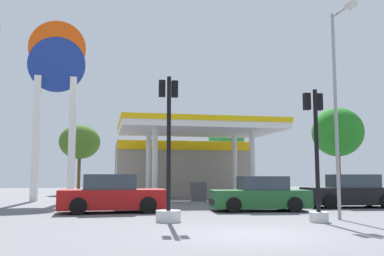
# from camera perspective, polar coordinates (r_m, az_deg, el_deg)

# --- Properties ---
(ground_plane) EXTENTS (90.00, 90.00, 0.00)m
(ground_plane) POSITION_cam_1_polar(r_m,az_deg,el_deg) (11.62, 8.53, -13.66)
(ground_plane) COLOR slate
(ground_plane) RESTS_ON ground
(gas_station) EXTENTS (9.63, 12.54, 4.80)m
(gas_station) POSITION_cam_1_polar(r_m,az_deg,el_deg) (31.74, -1.25, -4.77)
(gas_station) COLOR gray
(gas_station) RESTS_ON ground
(station_pole_sign) EXTENTS (3.44, 0.56, 11.05)m
(station_pole_sign) POSITION_cam_1_polar(r_m,az_deg,el_deg) (27.78, -17.48, 5.12)
(station_pole_sign) COLOR white
(station_pole_sign) RESTS_ON ground
(car_0) EXTENTS (4.42, 2.12, 1.56)m
(car_0) POSITION_cam_1_polar(r_m,az_deg,el_deg) (18.29, -10.47, -8.69)
(car_0) COLOR black
(car_0) RESTS_ON ground
(car_1) EXTENTS (4.55, 2.41, 1.56)m
(car_1) POSITION_cam_1_polar(r_m,az_deg,el_deg) (22.20, 20.15, -7.97)
(car_1) COLOR black
(car_1) RESTS_ON ground
(car_3) EXTENTS (4.29, 2.23, 1.48)m
(car_3) POSITION_cam_1_polar(r_m,az_deg,el_deg) (18.99, 8.91, -8.73)
(car_3) COLOR black
(car_3) RESTS_ON ground
(traffic_signal_0) EXTENTS (0.82, 0.82, 4.86)m
(traffic_signal_0) POSITION_cam_1_polar(r_m,az_deg,el_deg) (14.50, -3.13, -6.57)
(traffic_signal_0) COLOR silver
(traffic_signal_0) RESTS_ON ground
(traffic_signal_2) EXTENTS (0.65, 0.67, 4.39)m
(traffic_signal_2) POSITION_cam_1_polar(r_m,az_deg,el_deg) (14.96, 16.08, -5.12)
(traffic_signal_2) COLOR silver
(traffic_signal_2) RESTS_ON ground
(tree_1) EXTENTS (3.38, 3.38, 5.75)m
(tree_1) POSITION_cam_1_polar(r_m,az_deg,el_deg) (37.42, -14.56, -1.80)
(tree_1) COLOR brown
(tree_1) RESTS_ON ground
(tree_2) EXTENTS (3.25, 3.25, 6.91)m
(tree_2) POSITION_cam_1_polar(r_m,az_deg,el_deg) (38.41, 4.58, -0.89)
(tree_2) COLOR brown
(tree_2) RESTS_ON ground
(tree_3) EXTENTS (4.71, 4.71, 7.80)m
(tree_3) POSITION_cam_1_polar(r_m,az_deg,el_deg) (42.37, 18.62, -0.52)
(tree_3) COLOR brown
(tree_3) RESTS_ON ground
(corner_streetlamp) EXTENTS (0.24, 1.48, 7.33)m
(corner_streetlamp) POSITION_cam_1_polar(r_m,az_deg,el_deg) (16.04, 18.69, 4.36)
(corner_streetlamp) COLOR gray
(corner_streetlamp) RESTS_ON ground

